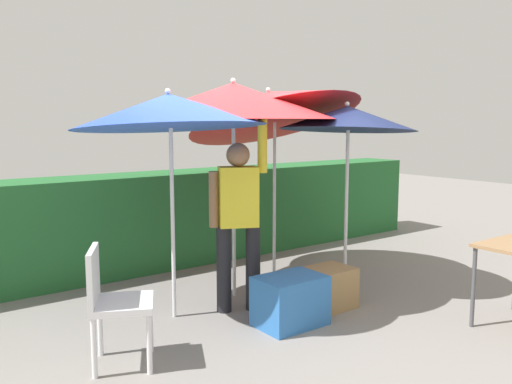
{
  "coord_description": "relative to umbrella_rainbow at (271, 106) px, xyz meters",
  "views": [
    {
      "loc": [
        -3.15,
        -3.93,
        1.79
      ],
      "look_at": [
        0.0,
        0.3,
        1.1
      ],
      "focal_mm": 37.57,
      "sensor_mm": 36.0,
      "label": 1
    }
  ],
  "objects": [
    {
      "name": "cooler_box",
      "position": [
        -0.82,
        -1.31,
        -1.74
      ],
      "size": [
        0.59,
        0.42,
        0.44
      ],
      "primitive_type": "cube",
      "color": "#2D6BB7",
      "rests_on": "ground_plane"
    },
    {
      "name": "hedge_row",
      "position": [
        -0.64,
        1.19,
        -1.38
      ],
      "size": [
        8.0,
        0.7,
        1.17
      ],
      "primitive_type": "cube",
      "color": "#23602D",
      "rests_on": "ground_plane"
    },
    {
      "name": "umbrella_rainbow",
      "position": [
        0.0,
        0.0,
        0.0
      ],
      "size": [
        2.0,
        1.98,
        2.47
      ],
      "color": "silver",
      "rests_on": "ground_plane"
    },
    {
      "name": "umbrella_orange",
      "position": [
        -1.56,
        -0.52,
        -0.08
      ],
      "size": [
        1.72,
        1.73,
        2.1
      ],
      "color": "silver",
      "rests_on": "ground_plane"
    },
    {
      "name": "ground_plane",
      "position": [
        -0.64,
        -0.86,
        -1.96
      ],
      "size": [
        24.0,
        24.0,
        0.0
      ],
      "primitive_type": "plane",
      "color": "gray"
    },
    {
      "name": "person_vendor",
      "position": [
        -0.97,
        -0.73,
        -1.03
      ],
      "size": [
        0.54,
        0.35,
        1.88
      ],
      "color": "black",
      "rests_on": "ground_plane"
    },
    {
      "name": "umbrella_navy",
      "position": [
        -0.76,
        -0.35,
        0.03
      ],
      "size": [
        2.04,
        2.04,
        2.22
      ],
      "color": "silver",
      "rests_on": "ground_plane"
    },
    {
      "name": "umbrella_yellow",
      "position": [
        0.3,
        -0.89,
        -0.14
      ],
      "size": [
        1.44,
        1.43,
        2.02
      ],
      "color": "silver",
      "rests_on": "ground_plane"
    },
    {
      "name": "crate_cardboard",
      "position": [
        -0.23,
        -1.19,
        -1.77
      ],
      "size": [
        0.46,
        0.38,
        0.39
      ],
      "primitive_type": "cube",
      "color": "#9E7A4C",
      "rests_on": "ground_plane"
    },
    {
      "name": "chair_plastic",
      "position": [
        -2.38,
        -1.14,
        -1.45
      ],
      "size": [
        0.59,
        0.59,
        0.89
      ],
      "color": "silver",
      "rests_on": "ground_plane"
    }
  ]
}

